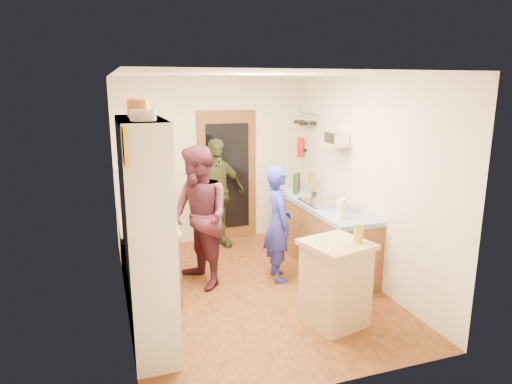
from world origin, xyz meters
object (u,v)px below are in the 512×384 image
right_counter_base (320,235)px  island_base (335,285)px  person_back (216,194)px  person_left (199,216)px  person_hob (281,224)px  hutch_body (147,236)px

right_counter_base → island_base: (-0.62, -1.57, 0.01)m
person_back → right_counter_base: bearing=-57.7°
person_left → person_hob: bearing=63.3°
right_counter_base → person_hob: person_hob is taller
hutch_body → right_counter_base: bearing=27.5°
hutch_body → island_base: hutch_body is taller
right_counter_base → person_left: 1.82m
island_base → person_hob: bearing=95.5°
hutch_body → person_left: 1.40m
right_counter_base → person_hob: bearing=-156.3°
island_base → person_back: 2.81m
island_base → person_left: 1.89m
person_left → island_base: bearing=22.3°
hutch_body → right_counter_base: size_ratio=1.00×
right_counter_base → island_base: 1.69m
person_back → hutch_body: bearing=-132.3°
island_base → hutch_body: bearing=171.8°
person_hob → person_left: bearing=85.2°
island_base → person_hob: person_hob is taller
island_base → person_back: bearing=102.6°
person_hob → person_left: size_ratio=0.84×
hutch_body → person_hob: 2.04m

